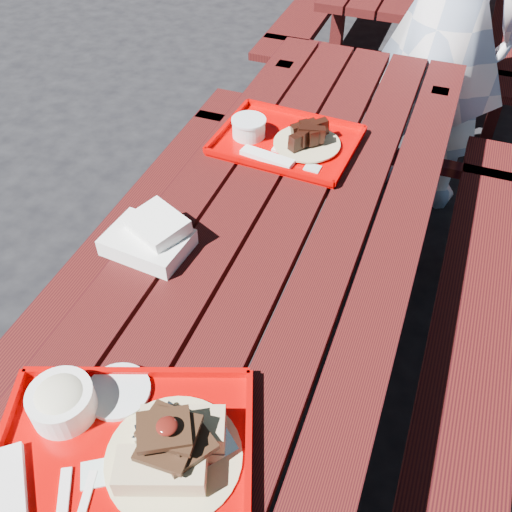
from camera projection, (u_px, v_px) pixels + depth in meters
name	position (u px, v px, depth m)	size (l,w,h in m)	color
ground	(271.00, 392.00, 2.04)	(60.00, 60.00, 0.00)	black
picnic_table_near	(274.00, 286.00, 1.65)	(1.41, 2.40, 0.75)	#43110C
near_tray	(122.00, 440.00, 1.06)	(0.58, 0.52, 0.15)	#B80302
far_tray	(284.00, 139.00, 1.81)	(0.45, 0.36, 0.07)	#CB0000
white_cloth	(151.00, 237.00, 1.46)	(0.22, 0.20, 0.09)	white
person	(447.00, 19.00, 2.29)	(0.62, 0.41, 1.70)	#9BB1D2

